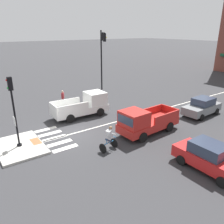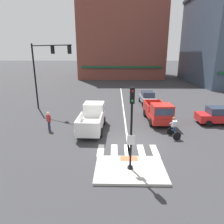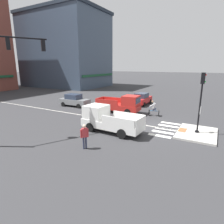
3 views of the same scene
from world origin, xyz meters
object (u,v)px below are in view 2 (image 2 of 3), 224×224
object	(u,v)px
signal_pole	(131,122)
car_grey_eastbound_far	(148,98)
traffic_light_mast	(44,65)
cyclist	(174,127)
pickup_truck_white_westbound_near	(92,118)
pickup_truck_red_eastbound_mid	(158,113)
pedestrian_at_curb_left	(49,120)
car_red_cross_right	(219,116)

from	to	relation	value
signal_pole	car_grey_eastbound_far	size ratio (longest dim) A/B	1.13
signal_pole	traffic_light_mast	world-z (taller)	traffic_light_mast
signal_pole	cyclist	xyz separation A→B (m)	(3.77, 4.81, -2.11)
traffic_light_mast	pickup_truck_white_westbound_near	xyz separation A→B (m)	(5.88, -5.80, -4.21)
signal_pole	traffic_light_mast	size ratio (longest dim) A/B	0.63
signal_pole	car_grey_eastbound_far	world-z (taller)	signal_pole
signal_pole	cyclist	size ratio (longest dim) A/B	2.80
pickup_truck_red_eastbound_mid	cyclist	bearing A→B (deg)	-81.83
signal_pole	pedestrian_at_curb_left	xyz separation A→B (m)	(-6.63, 6.14, -2.00)
signal_pole	pickup_truck_red_eastbound_mid	distance (m)	9.25
pickup_truck_white_westbound_near	cyclist	size ratio (longest dim) A/B	3.07
car_red_cross_right	pickup_truck_red_eastbound_mid	bearing A→B (deg)	177.01
pickup_truck_red_eastbound_mid	cyclist	world-z (taller)	pickup_truck_red_eastbound_mid
traffic_light_mast	pickup_truck_red_eastbound_mid	xyz separation A→B (m)	(12.03, -4.04, -4.21)
car_red_cross_right	pedestrian_at_curb_left	world-z (taller)	pedestrian_at_curb_left
traffic_light_mast	pickup_truck_white_westbound_near	world-z (taller)	traffic_light_mast
cyclist	car_red_cross_right	bearing A→B (deg)	32.85
pedestrian_at_curb_left	car_red_cross_right	bearing A→B (deg)	7.30
car_red_cross_right	cyclist	distance (m)	6.12
signal_pole	pickup_truck_white_westbound_near	world-z (taller)	signal_pole
pickup_truck_red_eastbound_mid	pedestrian_at_curb_left	size ratio (longest dim) A/B	3.11
car_red_cross_right	cyclist	size ratio (longest dim) A/B	2.44
pickup_truck_red_eastbound_mid	car_red_cross_right	bearing A→B (deg)	-2.99
car_red_cross_right	car_grey_eastbound_far	distance (m)	9.36
car_red_cross_right	pickup_truck_white_westbound_near	size ratio (longest dim) A/B	0.80
signal_pole	traffic_light_mast	bearing A→B (deg)	125.15
car_red_cross_right	pedestrian_at_curb_left	bearing A→B (deg)	-172.70
pickup_truck_red_eastbound_mid	pickup_truck_white_westbound_near	world-z (taller)	same
car_red_cross_right	pickup_truck_red_eastbound_mid	size ratio (longest dim) A/B	0.79
pickup_truck_white_westbound_near	cyclist	world-z (taller)	pickup_truck_white_westbound_near
pickup_truck_red_eastbound_mid	pedestrian_at_curb_left	world-z (taller)	pickup_truck_red_eastbound_mid
cyclist	car_grey_eastbound_far	bearing A→B (deg)	92.44
signal_pole	pickup_truck_red_eastbound_mid	size ratio (longest dim) A/B	0.91
pickup_truck_red_eastbound_mid	cyclist	distance (m)	3.65
cyclist	traffic_light_mast	bearing A→B (deg)	148.63
signal_pole	pedestrian_at_curb_left	world-z (taller)	signal_pole
pedestrian_at_curb_left	pickup_truck_white_westbound_near	bearing A→B (deg)	8.01
pickup_truck_white_westbound_near	pedestrian_at_curb_left	bearing A→B (deg)	-171.99
car_grey_eastbound_far	cyclist	distance (m)	10.83
signal_pole	car_red_cross_right	size ratio (longest dim) A/B	1.15
car_red_cross_right	pedestrian_at_curb_left	distance (m)	15.67
cyclist	pickup_truck_white_westbound_near	bearing A→B (deg)	164.49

